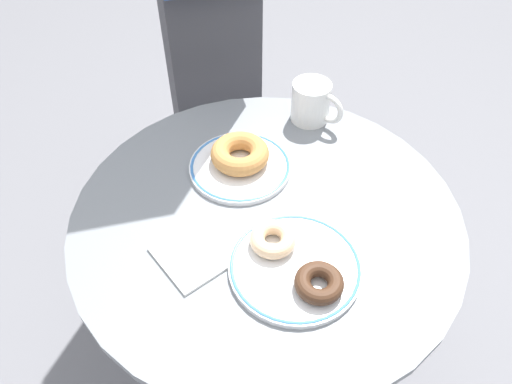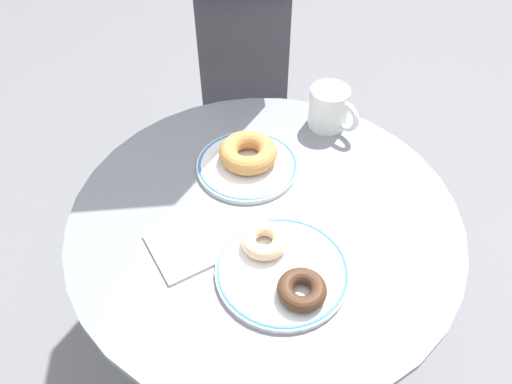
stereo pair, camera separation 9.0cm
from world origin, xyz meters
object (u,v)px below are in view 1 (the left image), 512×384
object	(u,v)px
donut_glazed	(273,239)
plate_right	(295,266)
plate_left	(240,166)
paper_napkin	(198,252)
cafe_table	(265,277)
coffee_mug	(312,102)
donut_chocolate	(319,283)
donut_old_fashioned	(240,154)

from	to	relation	value
donut_glazed	plate_right	bearing A→B (deg)	5.12
plate_left	paper_napkin	world-z (taller)	plate_left
plate_right	donut_glazed	world-z (taller)	donut_glazed
cafe_table	coffee_mug	xyz separation A→B (m)	(-0.17, 0.24, 0.25)
donut_chocolate	donut_glazed	bearing A→B (deg)	-175.85
cafe_table	paper_napkin	bearing A→B (deg)	-88.04
donut_old_fashioned	donut_chocolate	world-z (taller)	donut_old_fashioned
plate_left	plate_right	size ratio (longest dim) A/B	0.91
cafe_table	donut_glazed	world-z (taller)	donut_glazed
plate_left	donut_glazed	size ratio (longest dim) A/B	2.56
cafe_table	plate_right	distance (m)	0.25
cafe_table	coffee_mug	bearing A→B (deg)	124.64
paper_napkin	donut_chocolate	bearing A→B (deg)	33.63
donut_glazed	plate_left	bearing A→B (deg)	161.81
donut_old_fashioned	donut_glazed	distance (m)	0.22
plate_right	donut_old_fashioned	xyz separation A→B (m)	(-0.26, 0.07, 0.02)
plate_left	donut_old_fashioned	world-z (taller)	donut_old_fashioned
cafe_table	plate_right	world-z (taller)	plate_right
donut_old_fashioned	donut_chocolate	size ratio (longest dim) A/B	1.47
donut_old_fashioned	paper_napkin	world-z (taller)	donut_old_fashioned
donut_chocolate	paper_napkin	size ratio (longest dim) A/B	0.60
donut_old_fashioned	donut_chocolate	distance (m)	0.32
plate_right	donut_chocolate	world-z (taller)	donut_chocolate
donut_chocolate	paper_napkin	xyz separation A→B (m)	(-0.18, -0.12, -0.02)
donut_old_fashioned	coffee_mug	xyz separation A→B (m)	(-0.03, 0.21, 0.01)
plate_right	paper_napkin	bearing A→B (deg)	-136.58
paper_napkin	coffee_mug	xyz separation A→B (m)	(-0.17, 0.39, 0.04)
plate_left	donut_glazed	bearing A→B (deg)	-18.19
paper_napkin	coffee_mug	size ratio (longest dim) A/B	1.07
plate_right	paper_napkin	distance (m)	0.17
donut_old_fashioned	coffee_mug	world-z (taller)	coffee_mug
donut_old_fashioned	plate_left	bearing A→B (deg)	-35.49
paper_napkin	coffee_mug	distance (m)	0.43
cafe_table	donut_old_fashioned	world-z (taller)	donut_old_fashioned
plate_right	paper_napkin	size ratio (longest dim) A/B	1.69
plate_left	paper_napkin	size ratio (longest dim) A/B	1.55
plate_right	donut_chocolate	xyz separation A→B (m)	(0.06, 0.00, 0.02)
coffee_mug	donut_chocolate	bearing A→B (deg)	-38.02
plate_left	coffee_mug	xyz separation A→B (m)	(-0.04, 0.22, 0.04)
donut_chocolate	cafe_table	bearing A→B (deg)	170.62
cafe_table	paper_napkin	xyz separation A→B (m)	(0.01, -0.15, 0.21)
cafe_table	donut_old_fashioned	xyz separation A→B (m)	(-0.14, 0.03, 0.24)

